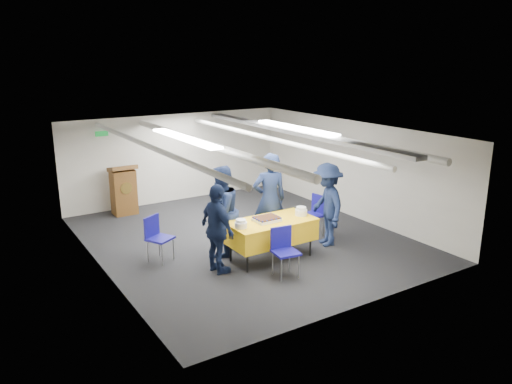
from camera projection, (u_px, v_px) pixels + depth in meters
ground at (245, 238)px, 10.63m from camera, size 7.00×7.00×0.00m
room_shell at (238, 151)px, 10.53m from camera, size 6.00×7.00×2.30m
serving_table at (271, 231)px, 9.45m from camera, size 1.67×0.85×0.77m
sheet_cake at (267, 219)px, 9.34m from camera, size 0.48×0.37×0.09m
plate_stack_left at (241, 224)px, 8.97m from camera, size 0.23×0.23×0.16m
plate_stack_right at (301, 211)px, 9.67m from camera, size 0.24×0.24×0.17m
podium at (124, 190)px, 12.12m from camera, size 0.62×0.53×1.25m
chair_near at (284, 246)px, 8.75m from camera, size 0.47×0.47×0.87m
chair_right at (315, 211)px, 10.75m from camera, size 0.47×0.47×0.87m
chair_left at (156, 234)px, 9.38m from camera, size 0.57×0.57×0.87m
sailor_a at (269, 200)px, 10.05m from camera, size 0.79×0.62×1.92m
sailor_b at (221, 211)px, 9.55m from camera, size 1.08×1.02×1.77m
sailor_c at (217, 229)px, 8.78m from camera, size 0.46×0.98×1.63m
sailor_d at (327, 205)px, 10.08m from camera, size 0.93×1.24×1.71m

